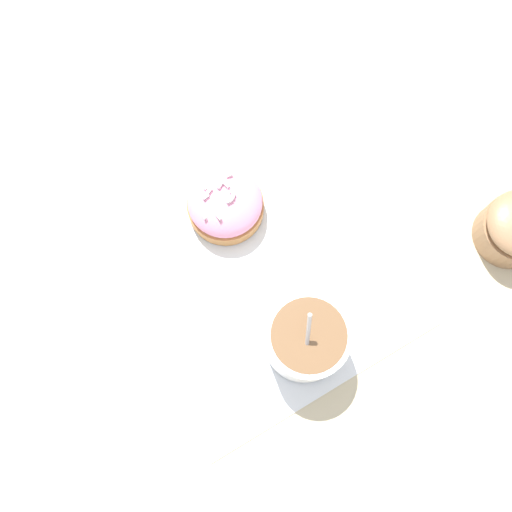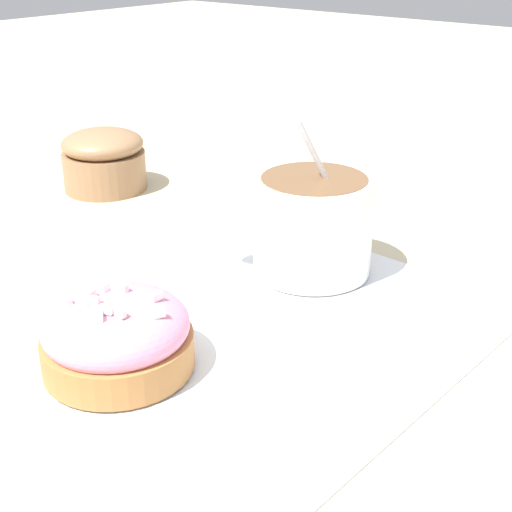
# 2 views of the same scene
# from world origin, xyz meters

# --- Properties ---
(ground_plane) EXTENTS (3.00, 3.00, 0.00)m
(ground_plane) POSITION_xyz_m (0.00, 0.00, 0.00)
(ground_plane) COLOR #C6B793
(paper_napkin) EXTENTS (0.29, 0.29, 0.00)m
(paper_napkin) POSITION_xyz_m (0.00, 0.00, 0.00)
(paper_napkin) COLOR white
(paper_napkin) RESTS_ON ground_plane
(coffee_cup) EXTENTS (0.08, 0.10, 0.11)m
(coffee_cup) POSITION_xyz_m (0.08, -0.00, 0.04)
(coffee_cup) COLOR white
(coffee_cup) RESTS_ON paper_napkin
(frosted_pastry) EXTENTS (0.08, 0.08, 0.05)m
(frosted_pastry) POSITION_xyz_m (-0.08, 0.01, 0.02)
(frosted_pastry) COLOR #B2753D
(frosted_pastry) RESTS_ON paper_napkin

